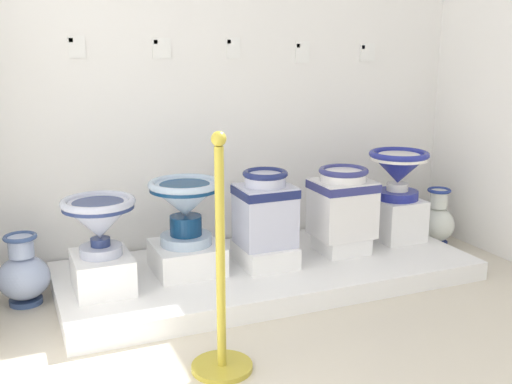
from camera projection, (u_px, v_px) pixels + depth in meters
The scene contains 20 objects.
wall_back at pixel (232, 23), 3.90m from camera, with size 3.41×0.06×3.04m, color white.
display_platform at pixel (267, 271), 3.74m from camera, with size 2.46×1.03×0.11m, color white.
plinth_block_leftmost at pixel (102, 272), 3.31m from camera, with size 0.30×0.37×0.19m, color white.
antique_toilet_leftmost at pixel (99, 218), 3.23m from camera, with size 0.39×0.39×0.31m.
plinth_block_rightmost at pixel (187, 257), 3.58m from camera, with size 0.38×0.39×0.16m, color white.
antique_toilet_rightmost at pixel (185, 202), 3.50m from camera, with size 0.41×0.41×0.38m.
plinth_block_tall_cobalt at pixel (265, 254), 3.69m from camera, with size 0.31×0.36×0.12m, color white.
antique_toilet_tall_cobalt at pixel (265, 207), 3.62m from camera, with size 0.32×0.29×0.45m.
plinth_block_slender_white at pixel (341, 243), 3.91m from camera, with size 0.29×0.28×0.11m, color white.
antique_toilet_slender_white at pixel (343, 200), 3.84m from camera, with size 0.36×0.31×0.43m.
plinth_block_squat_floral at pixel (396, 219), 4.14m from camera, with size 0.29×0.33×0.28m, color white.
antique_toilet_squat_floral at pixel (398, 168), 4.06m from camera, with size 0.39×0.39×0.32m.
info_placard_first at pixel (77, 47), 3.54m from camera, with size 0.10×0.01×0.13m.
info_placard_second at pixel (161, 48), 3.72m from camera, with size 0.11×0.01×0.12m.
info_placard_third at pixel (233, 48), 3.90m from camera, with size 0.09×0.01×0.13m.
info_placard_fourth at pixel (302, 52), 4.09m from camera, with size 0.10×0.01×0.14m.
info_placard_fifth at pixel (367, 52), 4.28m from camera, with size 0.12×0.01×0.12m.
decorative_vase_spare at pixel (24, 275), 3.38m from camera, with size 0.28×0.28×0.40m.
decorative_vase_corner at pixel (437, 221), 4.35m from camera, with size 0.24×0.24×0.41m.
stanchion_post_near_left at pixel (221, 306), 2.67m from camera, with size 0.27×0.27×1.06m.
Camera 1 is at (0.18, -0.63, 1.42)m, focal length 43.41 mm.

